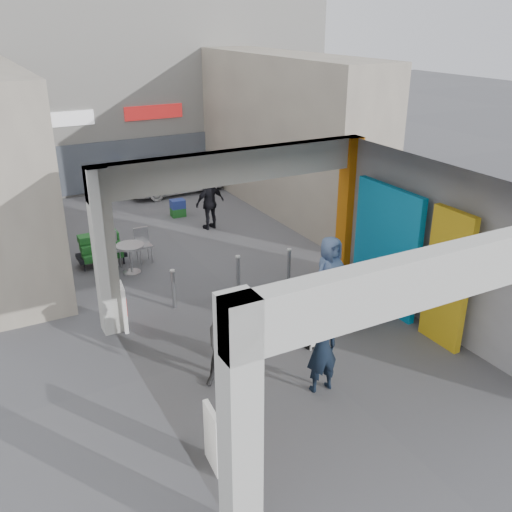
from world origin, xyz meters
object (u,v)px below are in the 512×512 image
man_back_turned (227,344)px  bicycle_front (364,298)px  border_collie (310,336)px  man_elderly (329,274)px  cafe_set (123,258)px  man_crates (210,203)px  man_with_dog (322,349)px  produce_stand (101,253)px  bicycle_rear (371,300)px  white_van (174,177)px

man_back_turned → bicycle_front: (3.58, 0.69, -0.28)m
border_collie → man_elderly: man_elderly is taller
man_elderly → bicycle_front: (0.40, -0.75, -0.34)m
cafe_set → man_crates: (3.24, 1.74, 0.51)m
border_collie → cafe_set: bearing=105.1°
man_with_dog → man_crates: 8.60m
man_elderly → man_back_turned: bearing=-167.9°
produce_stand → man_elderly: bearing=-74.9°
man_with_dog → bicycle_rear: man_with_dog is taller
bicycle_front → bicycle_rear: (0.11, -0.10, -0.03)m
cafe_set → bicycle_rear: bicycle_rear is taller
white_van → border_collie: bearing=170.3°
cafe_set → border_collie: cafe_set is taller
border_collie → man_elderly: 1.77m
border_collie → man_back_turned: man_back_turned is taller
man_with_dog → man_back_turned: 1.65m
man_with_dog → man_elderly: man_elderly is taller
border_collie → man_back_turned: 2.07m
bicycle_front → cafe_set: bearing=58.2°
white_van → bicycle_front: bearing=178.5°
cafe_set → produce_stand: bearing=125.3°
border_collie → white_van: white_van is taller
bicycle_front → bicycle_rear: size_ratio=1.21×
man_elderly → bicycle_rear: man_elderly is taller
cafe_set → white_van: bearing=58.2°
man_elderly → man_crates: bearing=79.4°
cafe_set → man_crates: size_ratio=0.91×
bicycle_rear → man_back_turned: bearing=83.3°
cafe_set → bicycle_rear: bearing=-52.9°
produce_stand → man_with_dog: 7.58m
man_elderly → man_crates: 6.07m
border_collie → man_with_dog: size_ratio=0.38×
produce_stand → border_collie: size_ratio=1.99×
bicycle_front → white_van: 10.92m
man_elderly → man_crates: (-0.17, 6.06, -0.04)m
cafe_set → border_collie: size_ratio=2.45×
cafe_set → man_back_turned: man_back_turned is taller
bicycle_front → man_elderly: bearing=49.5°
bicycle_rear → bicycle_front: bearing=30.5°
man_with_dog → man_back_turned: size_ratio=1.00×
man_elderly → bicycle_front: man_elderly is taller
white_van → cafe_set: bearing=145.7°
cafe_set → man_back_turned: bearing=-87.7°
bicycle_front → bicycle_rear: 0.15m
cafe_set → white_van: white_van is taller
man_crates → bicycle_rear: man_crates is taller
man_crates → bicycle_rear: (0.67, -6.91, -0.33)m
man_crates → man_with_dog: bearing=69.9°
cafe_set → white_van: 6.89m
bicycle_rear → white_van: 11.02m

